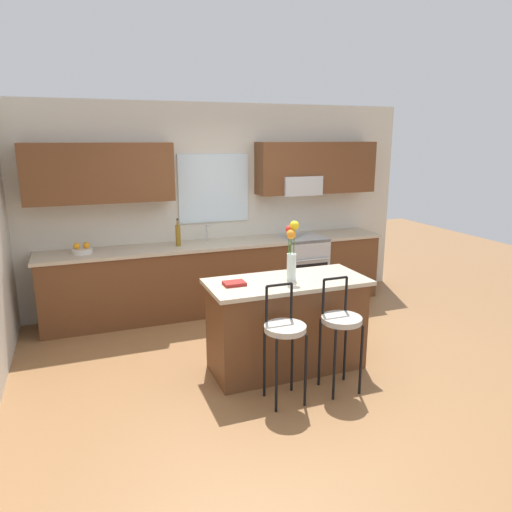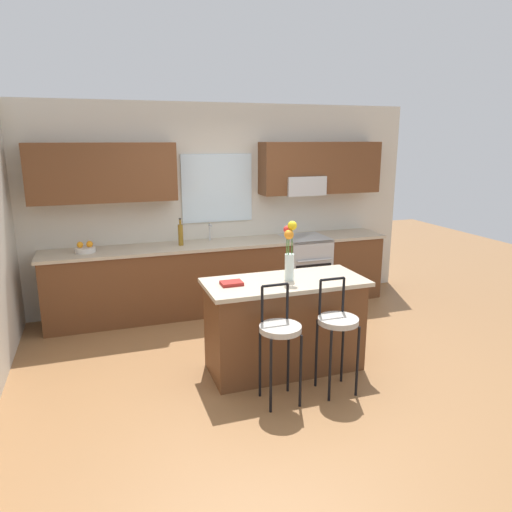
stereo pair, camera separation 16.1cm
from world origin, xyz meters
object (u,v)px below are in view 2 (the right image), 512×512
(kitchen_island, at_px, (284,325))
(bar_stool_middle, at_px, (338,326))
(bar_stool_near, at_px, (280,334))
(fruit_bowl_oranges, at_px, (85,249))
(bottle_olive_oil, at_px, (181,234))
(flower_vase, at_px, (290,250))
(cookbook, at_px, (232,283))
(oven_range, at_px, (304,269))

(kitchen_island, bearing_deg, bar_stool_middle, -63.99)
(bar_stool_near, relative_size, bar_stool_middle, 1.00)
(fruit_bowl_oranges, bearing_deg, bottle_olive_oil, 0.00)
(bar_stool_near, bearing_deg, bar_stool_middle, 0.00)
(bar_stool_middle, height_order, flower_vase, flower_vase)
(kitchen_island, height_order, cookbook, cookbook)
(oven_range, xyz_separation_m, bottle_olive_oil, (-1.72, 0.02, 0.60))
(bar_stool_near, height_order, fruit_bowl_oranges, fruit_bowl_oranges)
(bottle_olive_oil, bearing_deg, fruit_bowl_oranges, -180.00)
(cookbook, bearing_deg, oven_range, 48.75)
(flower_vase, relative_size, bottle_olive_oil, 1.65)
(flower_vase, distance_m, bottle_olive_oil, 2.00)
(bar_stool_middle, xyz_separation_m, cookbook, (-0.80, 0.59, 0.30))
(bar_stool_near, distance_m, bar_stool_middle, 0.55)
(kitchen_island, relative_size, flower_vase, 2.70)
(bar_stool_middle, bearing_deg, cookbook, 143.74)
(oven_range, bearing_deg, bar_stool_near, -119.00)
(fruit_bowl_oranges, height_order, bottle_olive_oil, bottle_olive_oil)
(oven_range, bearing_deg, flower_vase, -118.88)
(bar_stool_near, distance_m, fruit_bowl_oranges, 2.89)
(oven_range, relative_size, flower_vase, 1.59)
(cookbook, relative_size, bottle_olive_oil, 0.57)
(oven_range, distance_m, fruit_bowl_oranges, 2.92)
(kitchen_island, bearing_deg, flower_vase, -19.22)
(cookbook, xyz_separation_m, bottle_olive_oil, (-0.14, 1.83, 0.13))
(oven_range, distance_m, bar_stool_middle, 2.52)
(bar_stool_middle, bearing_deg, fruit_bowl_oranges, 131.02)
(cookbook, height_order, bottle_olive_oil, bottle_olive_oil)
(fruit_bowl_oranges, bearing_deg, kitchen_island, -45.40)
(flower_vase, bearing_deg, kitchen_island, 160.78)
(kitchen_island, distance_m, fruit_bowl_oranges, 2.65)
(oven_range, xyz_separation_m, bar_stool_near, (-1.33, -2.39, 0.18))
(bar_stool_middle, bearing_deg, flower_vase, 113.49)
(oven_range, height_order, kitchen_island, same)
(bar_stool_near, relative_size, bottle_olive_oil, 2.98)
(bottle_olive_oil, bearing_deg, bar_stool_near, -80.62)
(fruit_bowl_oranges, bearing_deg, bar_stool_middle, -48.98)
(oven_range, xyz_separation_m, bar_stool_middle, (-0.78, -2.39, 0.18))
(fruit_bowl_oranges, distance_m, bottle_olive_oil, 1.16)
(bottle_olive_oil, bearing_deg, cookbook, -85.47)
(bar_stool_middle, relative_size, fruit_bowl_oranges, 4.34)
(oven_range, xyz_separation_m, flower_vase, (-1.02, -1.84, 0.76))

